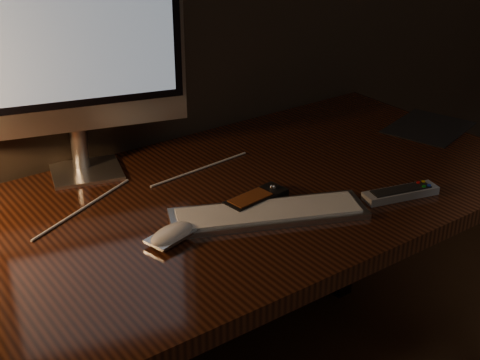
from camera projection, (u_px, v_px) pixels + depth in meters
desk at (203, 236)px, 1.62m from camera, size 1.60×0.75×0.75m
monitor at (74, 47)px, 1.50m from camera, size 0.50×0.19×0.53m
keyboard at (269, 213)px, 1.44m from camera, size 0.44×0.28×0.02m
mousepad at (429, 127)px, 1.91m from camera, size 0.28×0.25×0.00m
mouse at (172, 236)px, 1.35m from camera, size 0.12×0.08×0.02m
media_remote at (256, 199)px, 1.50m from camera, size 0.16×0.08×0.03m
tv_remote at (401, 193)px, 1.52m from camera, size 0.19×0.09×0.02m
cable at (148, 189)px, 1.56m from camera, size 0.60×0.15×0.01m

